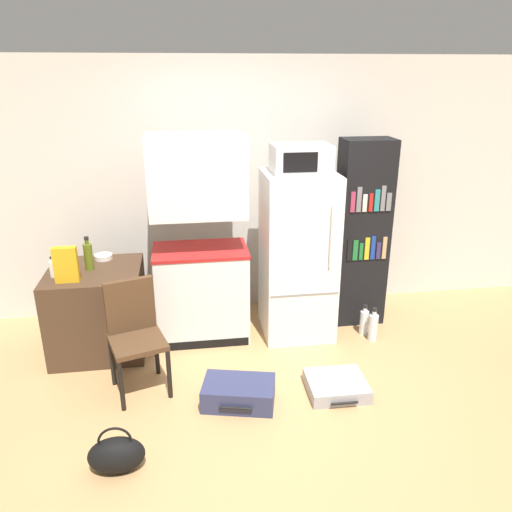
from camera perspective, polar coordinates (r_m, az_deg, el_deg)
ground_plane at (r=3.86m, az=1.16°, el=-18.16°), size 24.00×24.00×0.00m
wall_back at (r=5.14m, az=-0.21°, el=7.79°), size 6.40×0.10×2.55m
side_table at (r=4.72m, az=-17.60°, el=-5.89°), size 0.80×0.76×0.77m
kitchen_hutch at (r=4.56m, az=-6.41°, el=0.96°), size 0.86×0.54×1.91m
refrigerator at (r=4.67m, az=4.79°, el=0.03°), size 0.65×0.65×1.56m
microwave at (r=4.43m, az=5.13°, el=11.03°), size 0.51×0.38×0.24m
bookshelf at (r=4.95m, az=12.01°, el=2.48°), size 0.48×0.33×1.82m
bottle_amber_beer at (r=4.58m, az=-21.58°, el=-0.70°), size 0.09×0.09×0.21m
bottle_milk_white at (r=4.51m, az=-22.16°, el=-1.31°), size 0.06×0.06×0.18m
bottle_olive_oil at (r=4.54m, az=-18.61°, el=0.01°), size 0.08×0.08×0.30m
bowl at (r=4.79m, az=-17.03°, el=-0.09°), size 0.16×0.16×0.04m
cereal_box at (r=4.33m, az=-20.90°, el=-0.94°), size 0.19×0.07×0.30m
chair at (r=4.04m, az=-13.76°, el=-7.92°), size 0.50×0.50×0.89m
suitcase_large_flat at (r=4.14m, az=9.18°, el=-14.44°), size 0.47×0.44×0.11m
suitcase_small_flat at (r=3.96m, az=-1.99°, el=-15.36°), size 0.61×0.45×0.18m
handbag at (r=3.51m, az=-15.66°, el=-21.01°), size 0.36×0.20×0.33m
water_bottle_front at (r=4.87m, az=13.24°, el=-7.86°), size 0.09×0.09×0.33m
water_bottle_middle at (r=4.96m, az=12.25°, el=-7.36°), size 0.08×0.08×0.31m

